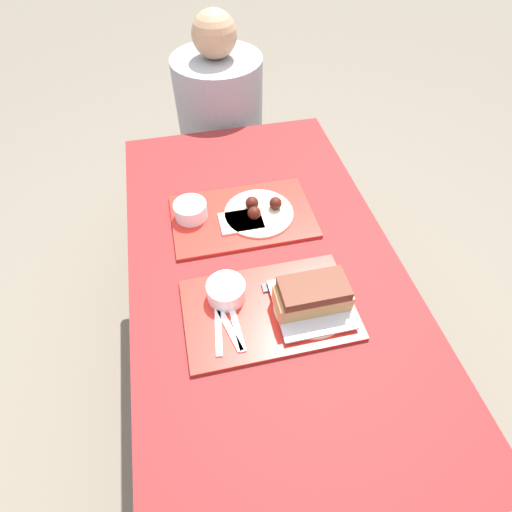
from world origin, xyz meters
name	(u,v)px	position (x,y,z in m)	size (l,w,h in m)	color
ground_plane	(262,370)	(0.00, 0.00, 0.00)	(12.00, 12.00, 0.00)	#706656
picnic_table	(264,284)	(0.00, 0.00, 0.64)	(0.78, 1.41, 0.75)	maroon
picnic_bench_far	(221,173)	(0.00, 0.93, 0.36)	(0.74, 0.28, 0.44)	maroon
tray_near	(269,309)	(-0.03, -0.17, 0.76)	(0.45, 0.28, 0.01)	red
tray_far	(243,216)	(-0.03, 0.19, 0.76)	(0.45, 0.28, 0.01)	red
bowl_coleslaw_near	(226,290)	(-0.13, -0.11, 0.79)	(0.10, 0.10, 0.05)	white
brisket_sandwich_plate	(312,298)	(0.08, -0.19, 0.80)	(0.20, 0.20, 0.10)	beige
plastic_fork_near	(227,324)	(-0.14, -0.19, 0.77)	(0.06, 0.17, 0.00)	white
plastic_knife_near	(235,322)	(-0.12, -0.19, 0.77)	(0.02, 0.17, 0.00)	white
plastic_spoon_near	(218,325)	(-0.17, -0.19, 0.77)	(0.04, 0.17, 0.00)	white
condiment_packet	(269,287)	(-0.01, -0.10, 0.77)	(0.04, 0.03, 0.01)	#3F3F47
bowl_coleslaw_far	(191,209)	(-0.19, 0.22, 0.79)	(0.10, 0.10, 0.05)	white
wings_plate_far	(259,211)	(0.03, 0.19, 0.78)	(0.22, 0.22, 0.05)	beige
napkin_far	(241,221)	(-0.04, 0.16, 0.77)	(0.13, 0.09, 0.01)	white
person_seated_across	(220,110)	(0.02, 0.93, 0.71)	(0.38, 0.38, 0.68)	#9E9EA3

